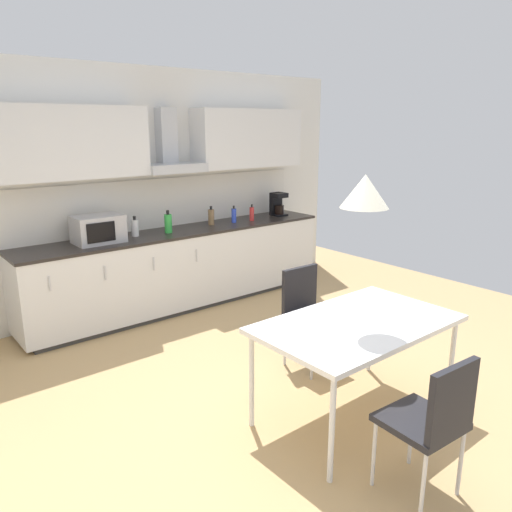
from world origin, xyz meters
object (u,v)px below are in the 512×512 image
object	(u,v)px
bottle_green	(168,223)
bottle_white	(135,228)
bottle_blue	(234,215)
dining_table	(357,328)
bottle_red	(252,214)
bottle_brown	(211,217)
microwave	(98,229)
pendant_lamp	(365,191)
coffee_maker	(278,204)
chair_near_left	(434,415)
chair_far_right	(307,307)

from	to	relation	value
bottle_green	bottle_white	bearing A→B (deg)	169.39
bottle_green	bottle_blue	size ratio (longest dim) A/B	1.21
dining_table	bottle_red	bearing A→B (deg)	65.37
bottle_red	bottle_brown	bearing A→B (deg)	169.63
microwave	pendant_lamp	bearing A→B (deg)	-75.89
coffee_maker	bottle_white	distance (m)	2.04
bottle_green	chair_near_left	distance (m)	3.64
bottle_red	pendant_lamp	distance (m)	3.08
bottle_blue	dining_table	bearing A→B (deg)	-109.92
microwave	bottle_green	world-z (taller)	microwave
microwave	chair_far_right	size ratio (longest dim) A/B	0.55
microwave	bottle_green	size ratio (longest dim) A/B	1.91
bottle_blue	bottle_red	bearing A→B (deg)	-9.76
coffee_maker	bottle_red	world-z (taller)	coffee_maker
dining_table	chair_far_right	bearing A→B (deg)	68.39
bottle_brown	bottle_green	bearing A→B (deg)	-173.45
microwave	bottle_white	xyz separation A→B (m)	(0.42, 0.04, -0.05)
bottle_brown	pendant_lamp	distance (m)	3.00
coffee_maker	chair_far_right	distance (m)	2.52
chair_near_left	microwave	bearing A→B (deg)	95.96
bottle_green	chair_far_right	bearing A→B (deg)	-83.12
coffee_maker	pendant_lamp	world-z (taller)	pendant_lamp
bottle_white	chair_far_right	world-z (taller)	bottle_white
bottle_red	dining_table	bearing A→B (deg)	-114.63
bottle_green	bottle_red	distance (m)	1.17
bottle_red	pendant_lamp	xyz separation A→B (m)	(-1.26, -2.74, 0.66)
chair_far_right	microwave	bearing A→B (deg)	117.34
coffee_maker	bottle_green	bearing A→B (deg)	-178.08
chair_far_right	pendant_lamp	world-z (taller)	pendant_lamp
bottle_blue	pendant_lamp	distance (m)	3.03
bottle_brown	pendant_lamp	size ratio (longest dim) A/B	0.70
coffee_maker	chair_far_right	size ratio (longest dim) A/B	0.34
bottle_green	bottle_red	size ratio (longest dim) A/B	1.23
bottle_red	bottle_blue	size ratio (longest dim) A/B	0.99
microwave	dining_table	distance (m)	2.90
coffee_maker	dining_table	world-z (taller)	coffee_maker
bottle_green	bottle_blue	world-z (taller)	bottle_green
bottle_white	chair_near_left	bearing A→B (deg)	-90.69
bottle_brown	chair_near_left	bearing A→B (deg)	-105.85
bottle_green	dining_table	bearing A→B (deg)	-91.79
microwave	dining_table	size ratio (longest dim) A/B	0.34
microwave	bottle_red	bearing A→B (deg)	-1.68
coffee_maker	bottle_green	xyz separation A→B (m)	(-1.67, -0.06, -0.04)
bottle_brown	dining_table	bearing A→B (deg)	-104.07
bottle_green	pendant_lamp	size ratio (longest dim) A/B	0.79
coffee_maker	pendant_lamp	size ratio (longest dim) A/B	0.94
coffee_maker	bottle_white	xyz separation A→B (m)	(-2.04, 0.01, -0.06)
microwave	bottle_red	xyz separation A→B (m)	(1.96, -0.06, -0.05)
chair_far_right	bottle_red	bearing A→B (deg)	64.13
bottle_red	chair_far_right	size ratio (longest dim) A/B	0.24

